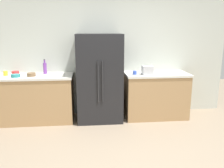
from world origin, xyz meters
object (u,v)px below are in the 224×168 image
at_px(bowl_a, 31,75).
at_px(refrigerator, 99,78).
at_px(bowl_b, 15,73).
at_px(cup_a, 135,73).
at_px(bowl_c, 16,76).
at_px(cup_b, 6,73).
at_px(toaster, 148,70).
at_px(bottle_a, 45,68).

bearing_deg(bowl_a, refrigerator, 2.23).
xyz_separation_m(bowl_a, bowl_b, (-0.36, 0.26, -0.00)).
bearing_deg(bowl_b, cup_a, -6.76).
relative_size(bowl_a, bowl_b, 1.13).
bearing_deg(bowl_c, cup_b, 144.37).
bearing_deg(bowl_b, bowl_c, -73.27).
bearing_deg(cup_a, refrigerator, 174.06).
xyz_separation_m(refrigerator, cup_b, (-1.79, 0.07, 0.11)).
bearing_deg(refrigerator, cup_a, -5.94).
relative_size(bowl_a, bowl_c, 0.96).
height_order(toaster, bowl_a, toaster).
bearing_deg(cup_a, bowl_b, 173.24).
distance_m(refrigerator, cup_b, 1.80).
relative_size(bottle_a, cup_b, 3.29).
xyz_separation_m(refrigerator, bottle_a, (-1.07, 0.19, 0.19)).
distance_m(refrigerator, bowl_c, 1.56).
bearing_deg(bottle_a, bowl_c, -149.09).
height_order(toaster, bowl_b, toaster).
distance_m(cup_b, bowl_c, 0.29).
height_order(refrigerator, bottle_a, refrigerator).
bearing_deg(toaster, bowl_b, 173.47).
distance_m(toaster, cup_a, 0.26).
distance_m(toaster, bottle_a, 2.03).
bearing_deg(cup_b, bowl_a, -13.29).
relative_size(cup_a, bowl_c, 0.47).
relative_size(cup_b, bowl_c, 0.53).
bearing_deg(refrigerator, toaster, -5.52).
distance_m(bowl_a, bowl_c, 0.28).
bearing_deg(bottle_a, refrigerator, -10.21).
distance_m(toaster, bowl_b, 2.61).
height_order(bottle_a, cup_a, bottle_a).
xyz_separation_m(toaster, cup_a, (-0.25, 0.02, -0.05)).
xyz_separation_m(cup_a, bowl_b, (-2.34, 0.28, -0.01)).
height_order(refrigerator, cup_b, refrigerator).
bearing_deg(refrigerator, bowl_b, 172.90).
bearing_deg(bowl_a, cup_a, -0.63).
bearing_deg(cup_a, bowl_a, 179.37).
xyz_separation_m(cup_b, bowl_c, (0.23, -0.17, -0.02)).
height_order(cup_a, bowl_c, cup_a).
distance_m(bottle_a, cup_a, 1.78).
bearing_deg(refrigerator, bottle_a, 169.79).
relative_size(cup_a, bowl_b, 0.55).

